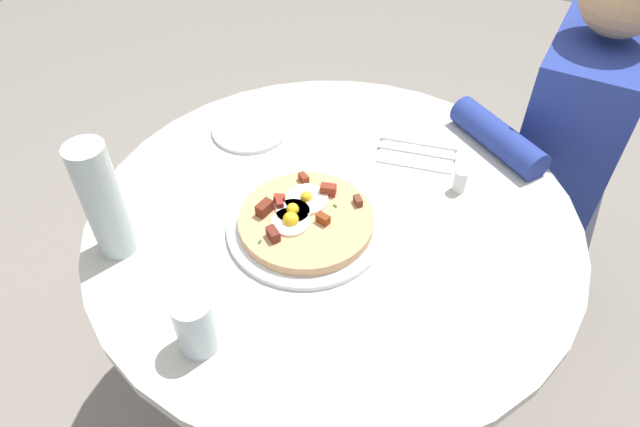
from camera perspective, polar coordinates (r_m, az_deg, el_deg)
The scene contains 12 objects.
ground_plane at distance 1.77m, azimuth 0.94°, elevation -16.89°, with size 6.00×6.00×0.00m, color gray.
dining_table at distance 1.31m, azimuth 1.22°, elevation -5.29°, with size 1.01×1.01×0.73m.
person_seated at distance 1.72m, azimuth 22.29°, elevation 3.09°, with size 0.53×0.42×1.14m.
pizza_plate at distance 1.14m, azimuth -1.39°, elevation -1.30°, with size 0.32×0.32×0.01m, color white.
breakfast_pizza at distance 1.13m, azimuth -1.53°, elevation -0.55°, with size 0.27×0.27×0.05m.
bread_plate at distance 1.40m, azimuth -7.00°, elevation 8.36°, with size 0.18×0.18×0.01m, color white.
napkin at distance 1.35m, azimuth 9.77°, elevation 6.41°, with size 0.17×0.14×0.00m, color white.
fork at distance 1.34m, azimuth 9.68°, elevation 6.10°, with size 0.18×0.01×0.01m, color silver.
knife at distance 1.36m, azimuth 9.90°, elevation 7.01°, with size 0.18×0.01×0.01m, color silver.
water_glass at distance 0.96m, azimuth -12.37°, elevation -10.79°, with size 0.07×0.07×0.11m, color silver.
water_bottle at distance 1.10m, azimuth -20.94°, elevation 1.15°, with size 0.07×0.07×0.25m, color silver.
salt_shaker at distance 1.25m, azimuth 13.86°, elevation 3.21°, with size 0.03×0.03×0.05m, color white.
Camera 1 is at (0.75, 0.37, 1.56)m, focal length 31.93 mm.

